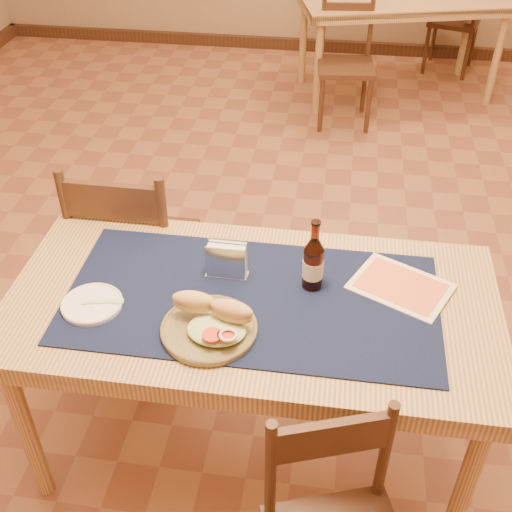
# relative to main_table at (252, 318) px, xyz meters

# --- Properties ---
(room) EXTENTS (6.04, 7.04, 2.84)m
(room) POSITION_rel_main_table_xyz_m (0.00, 0.80, 0.73)
(room) COLOR #976342
(room) RESTS_ON ground
(main_table) EXTENTS (1.60, 0.80, 0.75)m
(main_table) POSITION_rel_main_table_xyz_m (0.00, 0.00, 0.00)
(main_table) COLOR tan
(main_table) RESTS_ON ground
(placemat) EXTENTS (1.20, 0.60, 0.01)m
(placemat) POSITION_rel_main_table_xyz_m (0.00, 0.00, 0.09)
(placemat) COLOR #0F1737
(placemat) RESTS_ON main_table
(baseboard) EXTENTS (6.00, 7.00, 0.10)m
(baseboard) POSITION_rel_main_table_xyz_m (0.00, 0.80, -0.62)
(baseboard) COLOR #3F2416
(baseboard) RESTS_ON ground
(back_table) EXTENTS (1.66, 1.13, 0.75)m
(back_table) POSITION_rel_main_table_xyz_m (0.61, 3.44, 0.00)
(back_table) COLOR tan
(back_table) RESTS_ON ground
(chair_main_far) EXTENTS (0.44, 0.44, 0.95)m
(chair_main_far) POSITION_rel_main_table_xyz_m (-0.58, 0.52, -0.17)
(chair_main_far) COLOR #3F2416
(chair_main_far) RESTS_ON ground
(chair_back_near) EXTENTS (0.42, 0.42, 0.84)m
(chair_back_near) POSITION_rel_main_table_xyz_m (0.23, 2.90, -0.23)
(chair_back_near) COLOR #3F2416
(chair_back_near) RESTS_ON ground
(chair_back_far) EXTENTS (0.47, 0.47, 0.83)m
(chair_back_far) POSITION_rel_main_table_xyz_m (1.07, 3.95, -0.23)
(chair_back_far) COLOR #3F2416
(chair_back_far) RESTS_ON ground
(sandwich_plate) EXTENTS (0.30, 0.30, 0.11)m
(sandwich_plate) POSITION_rel_main_table_xyz_m (-0.10, -0.17, 0.12)
(sandwich_plate) COLOR olive
(sandwich_plate) RESTS_ON placemat
(side_plate) EXTENTS (0.19, 0.19, 0.02)m
(side_plate) POSITION_rel_main_table_xyz_m (-0.50, -0.11, 0.10)
(side_plate) COLOR white
(side_plate) RESTS_ON placemat
(fork) EXTENTS (0.14, 0.05, 0.00)m
(fork) POSITION_rel_main_table_xyz_m (-0.45, -0.10, 0.10)
(fork) COLOR #98DE7A
(fork) RESTS_ON side_plate
(beer_bottle) EXTENTS (0.07, 0.07, 0.26)m
(beer_bottle) POSITION_rel_main_table_xyz_m (0.19, 0.09, 0.18)
(beer_bottle) COLOR #43190C
(beer_bottle) RESTS_ON placemat
(napkin_holder) EXTENTS (0.14, 0.05, 0.13)m
(napkin_holder) POSITION_rel_main_table_xyz_m (-0.10, 0.10, 0.15)
(napkin_holder) COLOR silver
(napkin_holder) RESTS_ON placemat
(menu_card) EXTENTS (0.38, 0.34, 0.01)m
(menu_card) POSITION_rel_main_table_xyz_m (0.48, 0.12, 0.09)
(menu_card) COLOR beige
(menu_card) RESTS_ON placemat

